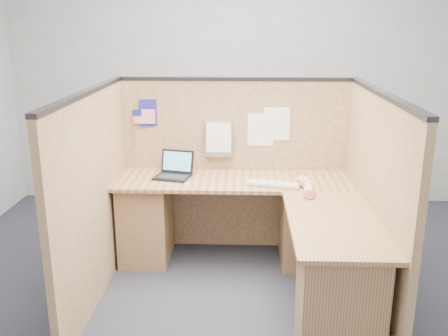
{
  "coord_description": "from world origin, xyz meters",
  "views": [
    {
      "loc": [
        0.08,
        -3.24,
        1.97
      ],
      "look_at": [
        -0.08,
        0.5,
        0.88
      ],
      "focal_mm": 40.0,
      "sensor_mm": 36.0,
      "label": 1
    }
  ],
  "objects_px": {
    "laptop": "(173,170)",
    "l_desk": "(257,237)",
    "keyboard": "(273,184)",
    "mouse": "(304,182)"
  },
  "relations": [
    {
      "from": "mouse",
      "to": "l_desk",
      "type": "bearing_deg",
      "value": -145.38
    },
    {
      "from": "l_desk",
      "to": "laptop",
      "type": "bearing_deg",
      "value": 146.98
    },
    {
      "from": "l_desk",
      "to": "keyboard",
      "type": "distance_m",
      "value": 0.44
    },
    {
      "from": "laptop",
      "to": "keyboard",
      "type": "height_order",
      "value": "laptop"
    },
    {
      "from": "mouse",
      "to": "keyboard",
      "type": "bearing_deg",
      "value": -172.69
    },
    {
      "from": "keyboard",
      "to": "mouse",
      "type": "bearing_deg",
      "value": 21.82
    },
    {
      "from": "laptop",
      "to": "mouse",
      "type": "xyz_separation_m",
      "value": [
        1.07,
        -0.2,
        -0.03
      ]
    },
    {
      "from": "keyboard",
      "to": "mouse",
      "type": "xyz_separation_m",
      "value": [
        0.24,
        0.03,
        0.01
      ]
    },
    {
      "from": "laptop",
      "to": "l_desk",
      "type": "bearing_deg",
      "value": -19.65
    },
    {
      "from": "l_desk",
      "to": "laptop",
      "type": "relative_size",
      "value": 5.9
    }
  ]
}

